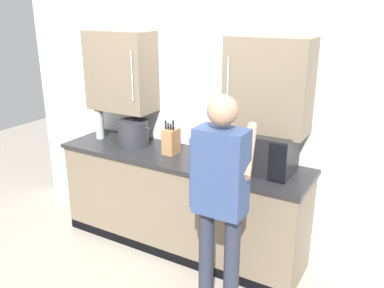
{
  "coord_description": "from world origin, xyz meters",
  "views": [
    {
      "loc": [
        1.77,
        -2.03,
        2.17
      ],
      "look_at": [
        0.15,
        0.79,
        1.05
      ],
      "focal_mm": 38.05,
      "sensor_mm": 36.0,
      "label": 1
    }
  ],
  "objects_px": {
    "knife_block": "(171,141)",
    "fruit_bowl": "(209,155)",
    "thermos_flask": "(99,124)",
    "microwave_oven": "(260,152)",
    "person_figure": "(220,192)",
    "stock_pot": "(133,133)"
  },
  "relations": [
    {
      "from": "thermos_flask",
      "to": "knife_block",
      "type": "bearing_deg",
      "value": -1.35
    },
    {
      "from": "microwave_oven",
      "to": "fruit_bowl",
      "type": "distance_m",
      "value": 0.47
    },
    {
      "from": "microwave_oven",
      "to": "thermos_flask",
      "type": "distance_m",
      "value": 1.68
    },
    {
      "from": "microwave_oven",
      "to": "stock_pot",
      "type": "relative_size",
      "value": 1.74
    },
    {
      "from": "fruit_bowl",
      "to": "person_figure",
      "type": "xyz_separation_m",
      "value": [
        0.44,
        -0.68,
        0.03
      ]
    },
    {
      "from": "knife_block",
      "to": "thermos_flask",
      "type": "bearing_deg",
      "value": 178.65
    },
    {
      "from": "thermos_flask",
      "to": "fruit_bowl",
      "type": "relative_size",
      "value": 1.2
    },
    {
      "from": "stock_pot",
      "to": "knife_block",
      "type": "bearing_deg",
      "value": -1.83
    },
    {
      "from": "fruit_bowl",
      "to": "person_figure",
      "type": "height_order",
      "value": "person_figure"
    },
    {
      "from": "microwave_oven",
      "to": "stock_pot",
      "type": "height_order",
      "value": "microwave_oven"
    },
    {
      "from": "knife_block",
      "to": "fruit_bowl",
      "type": "xyz_separation_m",
      "value": [
        0.37,
        0.03,
        -0.07
      ]
    },
    {
      "from": "microwave_oven",
      "to": "stock_pot",
      "type": "distance_m",
      "value": 1.26
    },
    {
      "from": "stock_pot",
      "to": "thermos_flask",
      "type": "relative_size",
      "value": 1.35
    },
    {
      "from": "stock_pot",
      "to": "thermos_flask",
      "type": "xyz_separation_m",
      "value": [
        -0.42,
        0.01,
        0.02
      ]
    },
    {
      "from": "thermos_flask",
      "to": "knife_block",
      "type": "relative_size",
      "value": 0.9
    },
    {
      "from": "stock_pot",
      "to": "fruit_bowl",
      "type": "xyz_separation_m",
      "value": [
        0.8,
        0.02,
        -0.08
      ]
    },
    {
      "from": "microwave_oven",
      "to": "thermos_flask",
      "type": "height_order",
      "value": "microwave_oven"
    },
    {
      "from": "person_figure",
      "to": "knife_block",
      "type": "bearing_deg",
      "value": 141.25
    },
    {
      "from": "microwave_oven",
      "to": "person_figure",
      "type": "xyz_separation_m",
      "value": [
        -0.02,
        -0.66,
        -0.08
      ]
    },
    {
      "from": "knife_block",
      "to": "person_figure",
      "type": "xyz_separation_m",
      "value": [
        0.81,
        -0.65,
        -0.04
      ]
    },
    {
      "from": "thermos_flask",
      "to": "person_figure",
      "type": "height_order",
      "value": "person_figure"
    },
    {
      "from": "thermos_flask",
      "to": "fruit_bowl",
      "type": "height_order",
      "value": "thermos_flask"
    }
  ]
}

